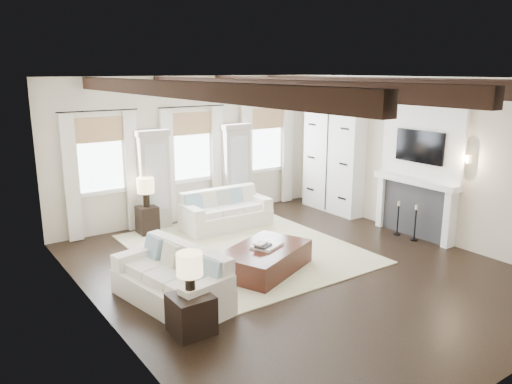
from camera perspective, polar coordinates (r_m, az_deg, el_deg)
ground at (r=8.69m, az=4.52°, el=-8.76°), size 7.50×7.50×0.00m
room_shell at (r=9.30m, az=4.81°, el=4.86°), size 6.54×7.54×3.22m
area_rug at (r=9.58m, az=-1.36°, el=-6.46°), size 3.66×4.32×0.02m
sofa_back at (r=10.80m, az=-3.59°, el=-2.34°), size 1.91×0.90×0.81m
sofa_left at (r=7.49m, az=-9.34°, el=-10.00°), size 1.20×2.05×0.82m
ottoman at (r=8.50m, az=0.96°, el=-7.71°), size 1.87×1.55×0.42m
tray at (r=8.47m, az=1.24°, el=-6.13°), size 0.61×0.55×0.04m
book_lower at (r=8.35m, az=0.83°, el=-6.14°), size 0.32×0.29×0.04m
book_upper at (r=8.34m, az=0.48°, el=-5.90°), size 0.27×0.24×0.03m
side_table_front at (r=6.69m, az=-7.42°, el=-13.65°), size 0.52×0.52×0.52m
lamp_front at (r=6.41m, az=-7.60°, el=-8.47°), size 0.34×0.34×0.58m
side_table_back at (r=10.59m, az=-12.30°, el=-3.17°), size 0.39×0.39×0.59m
lamp_back at (r=10.41m, az=-12.50°, el=0.54°), size 0.35×0.35×0.61m
candlestick_near at (r=10.45m, az=17.72°, el=-3.70°), size 0.15×0.15×0.73m
candlestick_far at (r=10.70m, az=15.90°, el=-3.20°), size 0.14×0.14×0.71m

